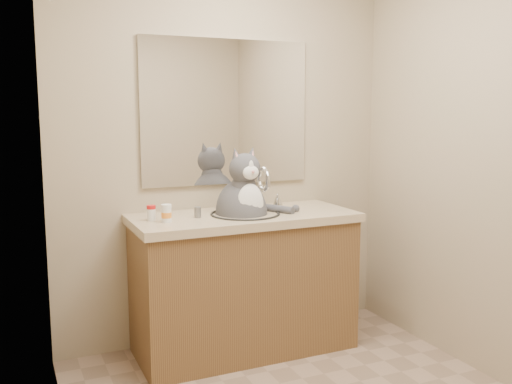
% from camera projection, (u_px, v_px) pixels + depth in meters
% --- Properties ---
extents(room, '(2.22, 2.52, 2.42)m').
position_uv_depth(room, '(330.00, 172.00, 2.49)').
color(room, gray).
rests_on(room, ground).
extents(vanity, '(1.34, 0.59, 1.12)m').
position_uv_depth(vanity, '(244.00, 279.00, 3.47)').
color(vanity, brown).
rests_on(vanity, ground).
extents(mirror, '(1.10, 0.02, 0.90)m').
position_uv_depth(mirror, '(227.00, 112.00, 3.56)').
color(mirror, white).
rests_on(mirror, room).
extents(shower_curtain, '(0.02, 1.30, 1.93)m').
position_uv_depth(shower_curtain, '(79.00, 226.00, 2.18)').
color(shower_curtain, '#C0AD91').
rests_on(shower_curtain, ground).
extents(cat, '(0.46, 0.36, 0.61)m').
position_uv_depth(cat, '(243.00, 208.00, 3.40)').
color(cat, '#4E4E54').
rests_on(cat, vanity).
extents(pill_bottle_redcap, '(0.07, 0.07, 0.09)m').
position_uv_depth(pill_bottle_redcap, '(151.00, 213.00, 3.19)').
color(pill_bottle_redcap, white).
rests_on(pill_bottle_redcap, vanity).
extents(pill_bottle_orange, '(0.07, 0.07, 0.10)m').
position_uv_depth(pill_bottle_orange, '(166.00, 214.00, 3.15)').
color(pill_bottle_orange, white).
rests_on(pill_bottle_orange, vanity).
extents(grey_canister, '(0.05, 0.05, 0.06)m').
position_uv_depth(grey_canister, '(198.00, 212.00, 3.29)').
color(grey_canister, slate).
rests_on(grey_canister, vanity).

